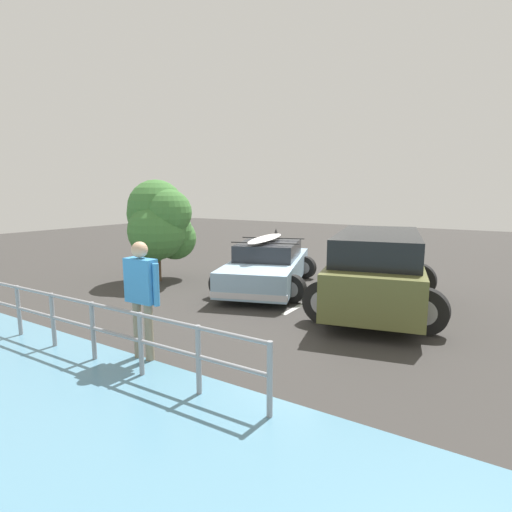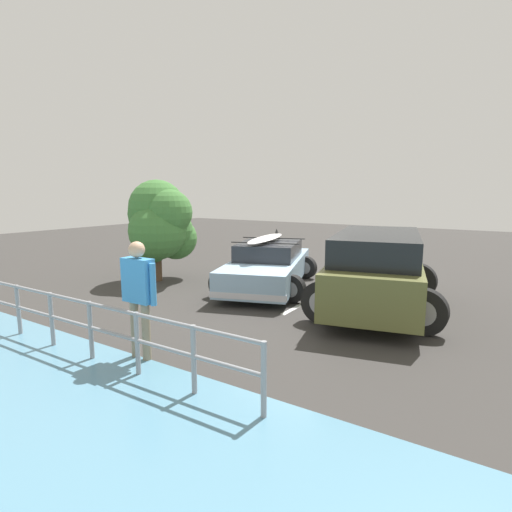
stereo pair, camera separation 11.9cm
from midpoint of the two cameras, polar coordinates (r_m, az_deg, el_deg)
name	(u,v)px [view 1 (the left image)]	position (r m, az deg, el deg)	size (l,w,h in m)	color
ground_plane	(286,293)	(10.50, 3.98, -5.23)	(44.00, 44.00, 0.02)	#383533
parking_stripe	(320,295)	(10.35, 8.78, -5.46)	(3.97, 0.12, 0.00)	silver
sedan_car	(268,265)	(10.94, 1.39, -1.33)	(3.24, 4.81, 1.52)	#8CADC6
suv_car	(377,269)	(9.19, 16.54, -1.81)	(3.25, 4.85, 1.72)	brown
person_bystander	(141,289)	(6.40, -16.57, -4.61)	(0.72, 0.25, 1.85)	gray
railing_fence	(72,317)	(7.18, -25.28, -7.90)	(7.40, 0.16, 0.92)	gray
bush_near_left	(161,222)	(11.87, -13.73, 4.69)	(2.16, 2.22, 2.95)	brown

